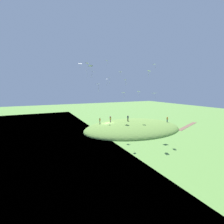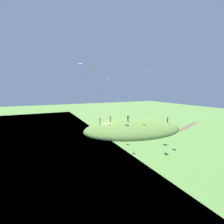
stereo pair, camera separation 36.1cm
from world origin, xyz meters
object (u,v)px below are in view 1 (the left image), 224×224
at_px(person_near_shore, 110,118).
at_px(kite_13, 91,66).
at_px(kite_9, 120,72).
at_px(kite_1, 125,80).
at_px(kite_2, 107,61).
at_px(kite_5, 107,80).
at_px(kite_10, 149,71).
at_px(kite_14, 139,92).
at_px(mooring_post, 99,128).
at_px(kite_3, 87,71).
at_px(person_on_hilltop, 110,118).
at_px(person_with_child, 100,120).
at_px(kite_15, 80,64).
at_px(kite_6, 124,93).
at_px(kite_4, 98,84).
at_px(kite_11, 109,78).
at_px(person_walking_path, 167,119).
at_px(kite_12, 87,63).
at_px(person_watching_kites, 128,117).
at_px(kite_0, 154,93).
at_px(kite_7, 154,64).

relative_size(person_near_shore, kite_13, 1.50).
bearing_deg(kite_9, kite_1, -108.21).
height_order(kite_2, kite_5, kite_2).
xyz_separation_m(kite_10, kite_13, (-12.75, 3.11, 0.74)).
height_order(kite_1, kite_14, kite_1).
distance_m(kite_5, mooring_post, 15.51).
xyz_separation_m(kite_3, mooring_post, (1.13, -5.88, -15.53)).
xyz_separation_m(person_on_hilltop, person_near_shore, (-0.71, -1.63, 0.18)).
height_order(person_with_child, kite_15, kite_15).
distance_m(kite_5, kite_6, 7.39).
bearing_deg(kite_4, kite_11, -7.34).
bearing_deg(person_walking_path, kite_13, 32.88).
bearing_deg(mooring_post, kite_5, 48.83).
relative_size(kite_4, kite_9, 1.95).
relative_size(kite_6, kite_13, 1.48).
relative_size(kite_10, kite_12, 0.75).
distance_m(kite_6, kite_10, 11.18).
xyz_separation_m(kite_12, kite_14, (13.52, -5.77, -7.83)).
distance_m(kite_2, kite_6, 10.45).
bearing_deg(person_near_shore, person_with_child, -43.12).
relative_size(person_with_child, kite_6, 0.98).
bearing_deg(mooring_post, kite_15, 114.72).
height_order(kite_4, kite_6, kite_4).
distance_m(person_near_shore, kite_3, 15.13).
distance_m(person_with_child, mooring_post, 2.78).
distance_m(person_walking_path, kite_10, 18.26).
bearing_deg(kite_5, mooring_post, -131.17).
distance_m(kite_1, kite_13, 8.07).
relative_size(person_with_child, kite_1, 1.46).
bearing_deg(person_watching_kites, kite_2, 5.17).
bearing_deg(person_watching_kites, mooring_post, -9.10).
bearing_deg(kite_12, person_near_shore, -39.61).
distance_m(kite_0, kite_6, 10.12).
relative_size(kite_3, mooring_post, 1.65).
bearing_deg(kite_2, person_watching_kites, 7.62).
bearing_deg(kite_4, person_walking_path, -7.13).
relative_size(person_with_child, kite_4, 0.84).
bearing_deg(kite_9, person_near_shore, 113.07).
xyz_separation_m(kite_10, kite_11, (-6.43, 7.60, -1.25)).
distance_m(person_walking_path, kite_2, 24.75).
bearing_deg(kite_0, kite_5, 109.93).
bearing_deg(kite_3, kite_15, 166.42).
height_order(person_on_hilltop, kite_7, kite_7).
relative_size(person_walking_path, kite_7, 1.41).
xyz_separation_m(kite_1, kite_9, (1.91, 5.80, 2.35)).
relative_size(person_watching_kites, person_walking_path, 0.97).
height_order(person_near_shore, kite_0, kite_0).
bearing_deg(kite_10, person_with_child, 123.86).
bearing_deg(kite_3, person_on_hilltop, -32.93).
height_order(kite_0, kite_1, kite_1).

